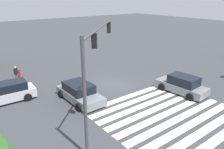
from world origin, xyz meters
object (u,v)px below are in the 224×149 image
traffic_signal_mast (95,57)px  car_1 (182,85)px  car_2 (80,93)px  fire_hydrant (19,73)px  car_3 (9,92)px  pedestrian (16,73)px

traffic_signal_mast → car_1: size_ratio=1.40×
car_2 → fire_hydrant: bearing=-165.8°
traffic_signal_mast → fire_hydrant: (-1.31, 12.74, -4.28)m
car_1 → car_2: 8.88m
traffic_signal_mast → car_1: traffic_signal_mast is taller
car_3 → fire_hydrant: car_3 is taller
car_2 → pedestrian: pedestrian is taller
traffic_signal_mast → car_1: (8.96, 0.09, -3.98)m
car_1 → traffic_signal_mast: bearing=86.3°
car_1 → fire_hydrant: car_1 is taller
traffic_signal_mast → pedestrian: bearing=53.9°
car_1 → car_3: car_3 is taller
fire_hydrant → car_2: bearing=-74.4°
traffic_signal_mast → pedestrian: traffic_signal_mast is taller
pedestrian → fire_hydrant: bearing=106.8°
car_1 → car_2: (-7.89, 4.07, -0.04)m
car_1 → car_2: car_1 is taller
car_2 → pedestrian: (-2.92, 7.56, 0.16)m
car_2 → fire_hydrant: (-2.39, 8.58, -0.25)m
traffic_signal_mast → car_3: bearing=69.9°
car_2 → car_3: size_ratio=1.14×
car_1 → pedestrian: (-10.80, 11.63, 0.12)m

